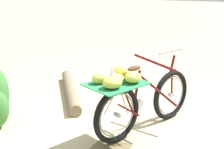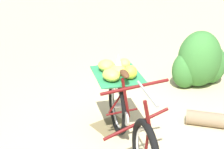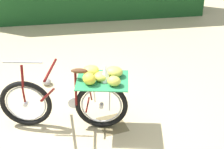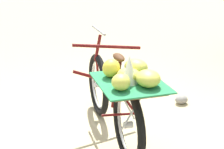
% 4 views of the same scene
% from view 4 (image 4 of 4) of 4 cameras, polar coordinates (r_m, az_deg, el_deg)
% --- Properties ---
extents(ground_plane, '(60.00, 60.00, 0.00)m').
position_cam_4_polar(ground_plane, '(3.54, -2.57, -10.52)').
color(ground_plane, '#C6B284').
extents(bicycle, '(0.99, 1.76, 1.03)m').
position_cam_4_polar(bicycle, '(3.22, 0.69, -3.36)').
color(bicycle, black).
rests_on(bicycle, ground_plane).
extents(path_stone, '(0.18, 0.15, 0.11)m').
position_cam_4_polar(path_stone, '(4.36, 11.84, -4.21)').
color(path_stone, gray).
rests_on(path_stone, ground_plane).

